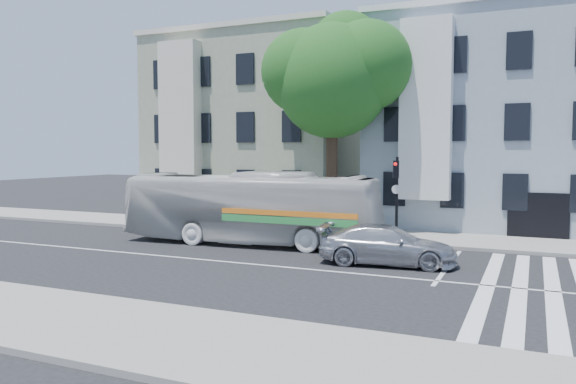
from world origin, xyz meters
The scene contains 10 objects.
ground centered at (0.00, 0.00, 0.00)m, with size 120.00×120.00×0.00m, color black.
sidewalk_far centered at (0.00, 8.00, 0.07)m, with size 80.00×4.00×0.15m, color gray.
sidewalk_near centered at (0.00, -8.00, 0.07)m, with size 80.00×4.00×0.15m, color gray.
building_left centered at (-7.00, 15.00, 5.50)m, with size 12.00×10.00×11.00m, color gray.
building_right centered at (7.00, 15.00, 5.50)m, with size 12.00×10.00×11.00m, color #8794A0.
street_tree centered at (0.06, 8.74, 7.83)m, with size 7.30×5.90×11.10m.
bus centered at (-2.17, 3.96, 1.59)m, with size 11.41×2.67×3.18m, color silver.
sedan centered at (4.43, 1.94, 0.71)m, with size 4.88×1.99×1.42m, color #B5B7BD.
hedge centered at (-3.96, 6.80, 0.50)m, with size 8.50×0.84×0.70m, color #25591C, non-canonical shape.
traffic_signal centered at (3.53, 7.20, 2.47)m, with size 0.39×0.52×3.82m.
Camera 1 is at (9.23, -17.75, 4.06)m, focal length 35.00 mm.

